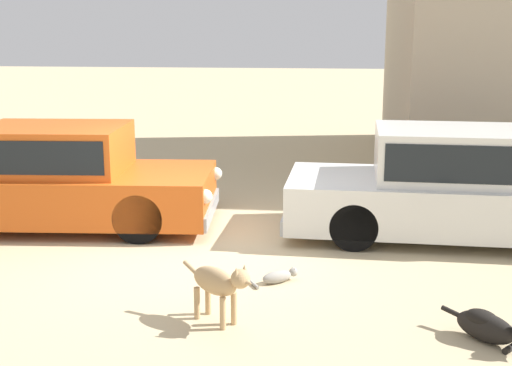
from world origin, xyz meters
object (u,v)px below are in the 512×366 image
Objects in this scene: parked_sedan_second at (455,185)px; stray_dog_spotted at (220,283)px; parked_sedan_nearest at (57,177)px; stray_cat at (279,276)px; stray_dog_tan at (492,326)px.

stray_dog_spotted is at bearing -129.13° from parked_sedan_second.
parked_sedan_nearest is 3.98m from stray_cat.
stray_dog_spotted is (-2.75, -3.17, -0.32)m from parked_sedan_second.
stray_dog_spotted is at bearing -146.98° from stray_cat.
parked_sedan_second reaches higher than stray_cat.
parked_sedan_second is (5.66, 0.06, 0.02)m from parked_sedan_nearest.
stray_dog_tan is (-0.19, -3.31, -0.57)m from parked_sedan_second.
parked_sedan_nearest is 5.86× the size of stray_dog_tan.
parked_sedan_second is 3.37m from stray_dog_tan.
stray_cat is (0.48, 1.15, -0.35)m from stray_dog_spotted.
stray_dog_tan is at bearing 32.62° from stray_dog_spotted.
parked_sedan_nearest is 8.60× the size of stray_cat.
parked_sedan_second is 4.21m from stray_dog_spotted.
stray_dog_tan is 2.45m from stray_cat.
parked_sedan_nearest is 5.80× the size of stray_dog_spotted.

